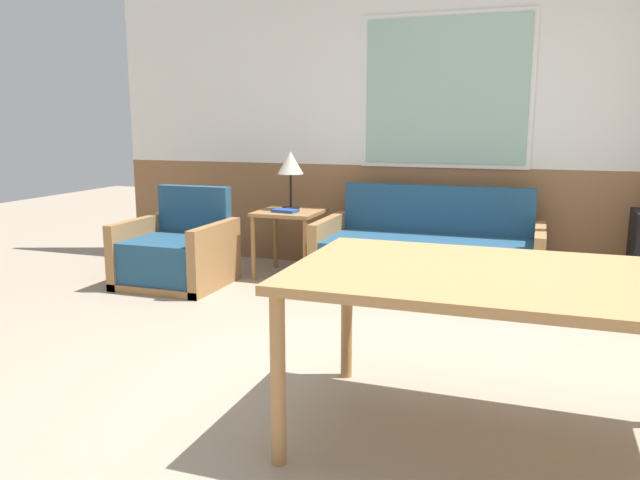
# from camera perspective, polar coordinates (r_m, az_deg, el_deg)

# --- Properties ---
(ground_plane) EXTENTS (16.00, 16.00, 0.00)m
(ground_plane) POSITION_cam_1_polar(r_m,az_deg,el_deg) (3.21, 10.94, -13.91)
(ground_plane) COLOR gray
(wall_back) EXTENTS (7.20, 0.09, 2.70)m
(wall_back) POSITION_cam_1_polar(r_m,az_deg,el_deg) (5.54, 15.40, 10.74)
(wall_back) COLOR #8E603D
(wall_back) RESTS_ON ground_plane
(couch) EXTENTS (1.75, 0.85, 0.80)m
(couch) POSITION_cam_1_polar(r_m,az_deg,el_deg) (5.09, 9.89, -1.70)
(couch) COLOR #9E7042
(couch) RESTS_ON ground_plane
(armchair) EXTENTS (0.82, 0.75, 0.79)m
(armchair) POSITION_cam_1_polar(r_m,az_deg,el_deg) (5.27, -12.94, -1.38)
(armchair) COLOR #9E7042
(armchair) RESTS_ON ground_plane
(side_table) EXTENTS (0.53, 0.53, 0.57)m
(side_table) POSITION_cam_1_polar(r_m,az_deg,el_deg) (5.40, -2.82, 1.66)
(side_table) COLOR #9E7042
(side_table) RESTS_ON ground_plane
(table_lamp) EXTENTS (0.23, 0.23, 0.50)m
(table_lamp) POSITION_cam_1_polar(r_m,az_deg,el_deg) (5.44, -2.72, 6.87)
(table_lamp) COLOR black
(table_lamp) RESTS_ON side_table
(book_stack) EXTENTS (0.23, 0.16, 0.03)m
(book_stack) POSITION_cam_1_polar(r_m,az_deg,el_deg) (5.30, -3.20, 2.68)
(book_stack) COLOR #234799
(book_stack) RESTS_ON side_table
(dining_table) EXTENTS (1.75, 1.03, 0.74)m
(dining_table) POSITION_cam_1_polar(r_m,az_deg,el_deg) (2.62, 16.81, -4.28)
(dining_table) COLOR #B27F4C
(dining_table) RESTS_ON ground_plane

